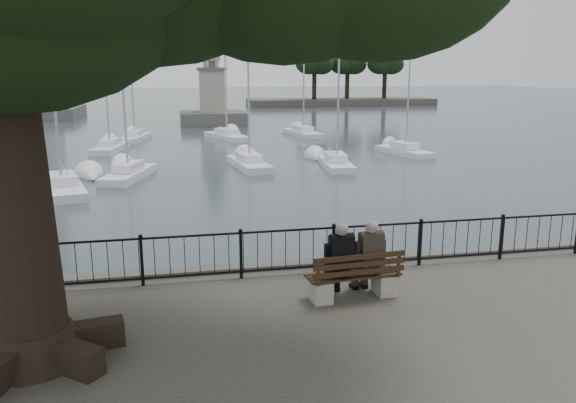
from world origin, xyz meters
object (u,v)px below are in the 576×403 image
object	(u,v)px
lion_monument	(212,101)
person_left	(338,263)
bench	(354,282)
person_right	(367,260)

from	to	relation	value
lion_monument	person_left	bearing A→B (deg)	-91.56
bench	lion_monument	world-z (taller)	lion_monument
bench	person_left	size ratio (longest dim) A/B	1.22
bench	person_right	size ratio (longest dim) A/B	1.22
bench	person_left	world-z (taller)	person_left
person_left	lion_monument	world-z (taller)	lion_monument
person_right	lion_monument	distance (m)	48.82
bench	person_left	bearing A→B (deg)	165.03
person_left	bench	bearing A→B (deg)	-14.97
bench	person_right	xyz separation A→B (m)	(0.30, 0.13, 0.36)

